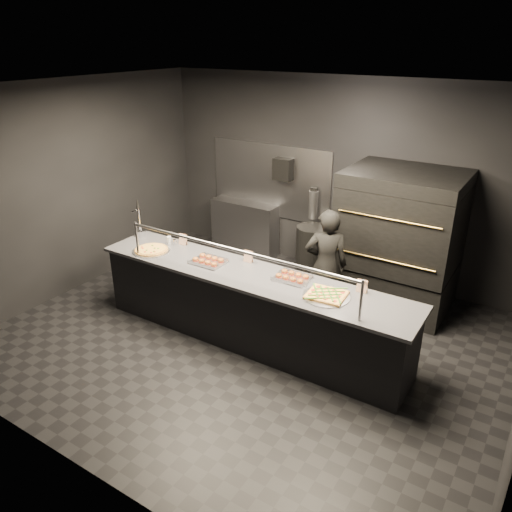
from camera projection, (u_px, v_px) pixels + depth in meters
The scene contains 15 objects.
room at pixel (249, 227), 5.72m from camera, with size 6.04×6.00×3.00m.
service_counter at pixel (249, 307), 6.09m from camera, with size 4.10×0.78×1.37m.
pizza_oven at pixel (399, 239), 6.77m from camera, with size 1.50×1.23×1.91m.
prep_shelf at pixel (245, 227), 8.67m from camera, with size 1.20×0.35×0.90m, color #99999E.
towel_dispenser at pixel (283, 169), 7.94m from camera, with size 0.30×0.20×0.35m, color black.
fire_extinguisher at pixel (313, 204), 7.87m from camera, with size 0.14×0.14×0.51m.
beer_tap at pixel (140, 225), 6.95m from camera, with size 0.14×0.20×0.55m.
round_pizza at pixel (151, 250), 6.52m from camera, with size 0.49×0.49×0.03m.
slider_tray_a at pixel (208, 261), 6.18m from camera, with size 0.42×0.31×0.07m.
slider_tray_b at pixel (292, 277), 5.77m from camera, with size 0.45×0.36×0.06m.
square_pizza at pixel (326, 295), 5.38m from camera, with size 0.52×0.52×0.05m.
condiment_jar at pixel (171, 241), 6.73m from camera, with size 0.15×0.06×0.10m.
tent_cards at pixel (258, 259), 6.12m from camera, with size 2.66×0.04×0.15m.
trash_bin at pixel (311, 251), 7.83m from camera, with size 0.48×0.48×0.80m, color black.
worker at pixel (326, 265), 6.49m from camera, with size 0.56×0.37×1.53m, color black.
Camera 1 is at (2.91, -4.44, 3.52)m, focal length 35.00 mm.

